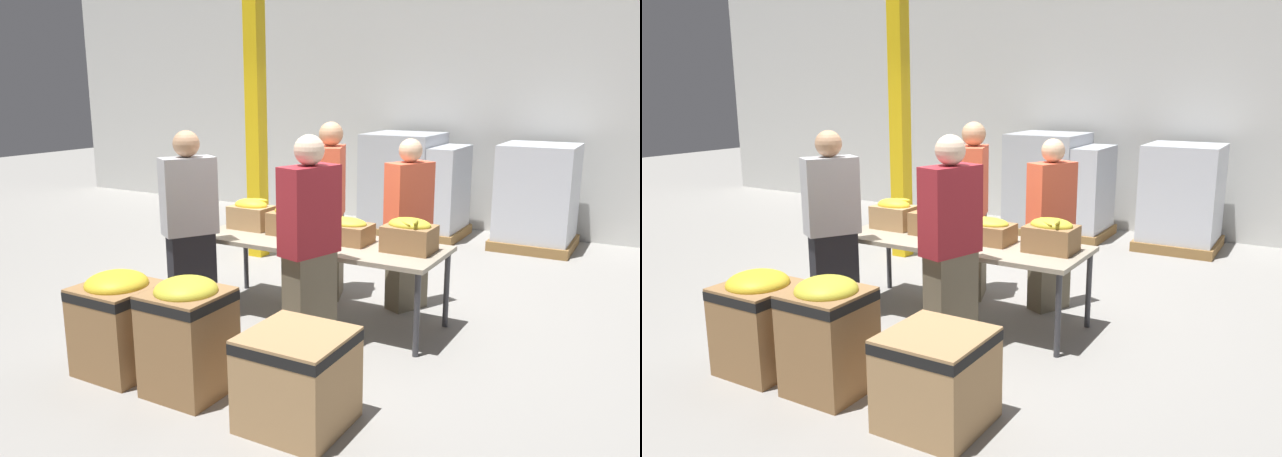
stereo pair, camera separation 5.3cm
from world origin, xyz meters
TOP-DOWN VIEW (x-y plane):
  - ground_plane at (0.00, 0.00)m, footprint 30.00×30.00m
  - wall_back at (0.00, 4.40)m, footprint 16.00×0.08m
  - sorting_table at (0.00, 0.00)m, footprint 2.34×0.86m
  - banana_box_0 at (-0.83, 0.10)m, footprint 0.41×0.28m
  - banana_box_1 at (-0.31, 0.09)m, footprint 0.47×0.32m
  - banana_box_2 at (0.25, 0.06)m, footprint 0.44×0.32m
  - banana_box_3 at (0.86, 0.06)m, footprint 0.42×0.33m
  - volunteer_0 at (0.61, 0.66)m, footprint 0.39×0.50m
  - volunteer_1 at (0.34, -0.74)m, footprint 0.36×0.52m
  - volunteer_2 at (-0.21, 0.61)m, footprint 0.39×0.53m
  - volunteer_3 at (-0.96, -0.65)m, footprint 0.44×0.53m
  - donation_bin_0 at (-0.75, -1.72)m, footprint 0.55×0.55m
  - donation_bin_1 at (-0.08, -1.72)m, footprint 0.53×0.53m
  - donation_bin_2 at (0.82, -1.72)m, footprint 0.63×0.63m
  - support_pillar at (-1.77, 1.54)m, footprint 0.19×0.19m
  - pallet_stack_0 at (-0.67, 3.67)m, footprint 1.10×1.10m
  - pallet_stack_1 at (1.23, 3.70)m, footprint 1.03×1.03m
  - pallet_stack_2 at (-0.24, 3.64)m, footprint 1.00×1.00m

SIDE VIEW (x-z plane):
  - ground_plane at x=0.00m, z-range 0.00..0.00m
  - donation_bin_2 at x=0.82m, z-range 0.03..0.65m
  - donation_bin_0 at x=-0.75m, z-range 0.02..0.82m
  - donation_bin_1 at x=-0.08m, z-range 0.03..0.88m
  - pallet_stack_2 at x=-0.24m, z-range -0.01..1.29m
  - pallet_stack_1 at x=1.23m, z-range -0.01..1.38m
  - sorting_table at x=0.00m, z-range 0.32..1.07m
  - pallet_stack_0 at x=-0.67m, z-range -0.01..1.45m
  - volunteer_0 at x=0.61m, z-range -0.01..1.65m
  - banana_box_2 at x=0.25m, z-range 0.75..0.98m
  - volunteer_3 at x=-0.96m, z-range -0.01..1.75m
  - volunteer_1 at x=0.34m, z-range -0.01..1.77m
  - volunteer_2 at x=-0.21m, z-range -0.01..1.78m
  - banana_box_1 at x=-0.31m, z-range 0.75..1.03m
  - banana_box_3 at x=0.86m, z-range 0.74..1.05m
  - banana_box_0 at x=-0.83m, z-range 0.74..1.05m
  - wall_back at x=0.00m, z-range 0.00..4.00m
  - support_pillar at x=-1.77m, z-range 0.00..4.00m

